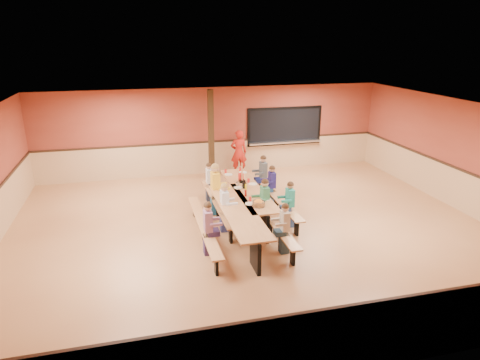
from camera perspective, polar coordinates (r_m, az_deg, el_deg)
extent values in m
plane|color=#9C623B|center=(10.82, 1.59, -6.67)|extent=(12.00, 12.00, 0.00)
cube|color=brown|center=(14.99, -3.54, 6.55)|extent=(12.00, 0.04, 3.00)
cube|color=brown|center=(6.02, 14.98, -13.22)|extent=(12.00, 0.04, 3.00)
cube|color=brown|center=(13.17, 27.71, 2.74)|extent=(0.04, 10.00, 3.00)
cube|color=white|center=(9.92, 1.75, 9.21)|extent=(12.00, 10.00, 0.04)
cube|color=black|center=(15.62, 5.96, 7.16)|extent=(2.60, 0.06, 1.20)
cube|color=silver|center=(15.66, 6.00, 5.06)|extent=(2.70, 0.28, 0.06)
cube|color=black|center=(14.37, -3.88, 6.02)|extent=(0.18, 0.18, 3.00)
cube|color=#BB7C4A|center=(11.49, 1.01, -1.23)|extent=(0.75, 3.60, 0.04)
cube|color=black|center=(10.25, 3.26, -6.02)|extent=(0.08, 0.60, 0.70)
cube|color=black|center=(13.03, -0.77, -0.52)|extent=(0.08, 0.60, 0.70)
cube|color=#BB7C4A|center=(11.42, -3.00, -2.93)|extent=(0.26, 3.60, 0.04)
cube|color=black|center=(11.50, -2.98, -3.97)|extent=(0.06, 0.18, 0.41)
cube|color=#BB7C4A|center=(11.82, 4.87, -2.21)|extent=(0.26, 3.60, 0.04)
cube|color=black|center=(11.90, 4.84, -3.22)|extent=(0.06, 0.18, 0.41)
cube|color=#BB7C4A|center=(10.16, -0.33, -3.95)|extent=(0.75, 3.60, 0.04)
cube|color=black|center=(8.96, 2.07, -9.83)|extent=(0.08, 0.60, 0.70)
cube|color=black|center=(11.70, -2.14, -2.81)|extent=(0.08, 0.60, 0.70)
cube|color=#BB7C4A|center=(10.13, -4.89, -5.88)|extent=(0.26, 3.60, 0.04)
cube|color=black|center=(10.22, -4.86, -7.03)|extent=(0.06, 0.18, 0.41)
cube|color=#BB7C4A|center=(10.48, 4.07, -4.98)|extent=(0.26, 3.60, 0.04)
cube|color=black|center=(10.57, 4.04, -6.10)|extent=(0.06, 0.18, 0.41)
imported|color=#B51E14|center=(14.89, -0.17, 3.70)|extent=(0.60, 0.41, 1.58)
cylinder|color=red|center=(12.06, 0.12, 0.39)|extent=(0.16, 0.16, 0.22)
cube|color=black|center=(11.52, 0.59, -0.72)|extent=(0.10, 0.14, 0.13)
cylinder|color=yellow|center=(11.32, 0.81, -0.97)|extent=(0.06, 0.06, 0.17)
cylinder|color=#B2140F|center=(10.90, 0.75, -1.75)|extent=(0.06, 0.06, 0.17)
cube|color=black|center=(11.97, 0.27, -0.15)|extent=(0.16, 0.16, 0.06)
cube|color=#BB7C4A|center=(11.88, 0.27, 1.13)|extent=(0.02, 0.09, 0.50)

